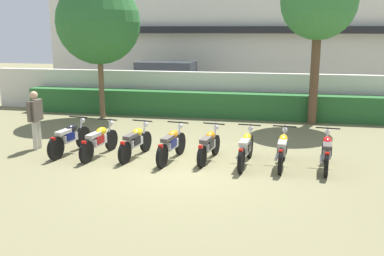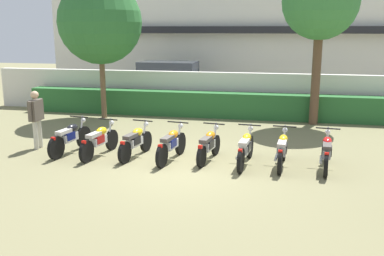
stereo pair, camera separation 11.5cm
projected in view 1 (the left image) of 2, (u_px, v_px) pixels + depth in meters
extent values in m
plane|color=olive|center=(184.00, 169.00, 10.92)|extent=(60.00, 60.00, 0.00)
cube|color=silver|center=(242.00, 35.00, 25.61)|extent=(21.06, 6.00, 6.12)
cube|color=black|center=(236.00, 30.00, 22.43)|extent=(17.69, 0.50, 0.36)
cube|color=silver|center=(222.00, 93.00, 17.79)|extent=(20.01, 0.30, 1.71)
cube|color=#28602D|center=(220.00, 105.00, 17.20)|extent=(16.01, 0.70, 0.98)
cube|color=#9EA3A8|center=(171.00, 86.00, 21.08)|extent=(4.52, 1.90, 1.00)
cube|color=#2D333D|center=(166.00, 68.00, 20.94)|extent=(2.72, 1.73, 0.65)
cylinder|color=black|center=(206.00, 92.00, 21.74)|extent=(0.68, 0.23, 0.68)
cylinder|color=black|center=(199.00, 98.00, 19.97)|extent=(0.68, 0.23, 0.68)
cylinder|color=black|center=(145.00, 90.00, 22.37)|extent=(0.68, 0.23, 0.68)
cylinder|color=black|center=(133.00, 96.00, 20.60)|extent=(0.68, 0.23, 0.68)
cylinder|color=brown|center=(101.00, 85.00, 16.92)|extent=(0.21, 0.21, 2.56)
sphere|color=#2D6B33|center=(98.00, 22.00, 16.39)|extent=(3.16, 3.16, 3.16)
cylinder|color=brown|center=(314.00, 77.00, 15.74)|extent=(0.32, 0.32, 3.42)
sphere|color=#387A3D|center=(319.00, 1.00, 15.15)|extent=(2.66, 2.66, 2.66)
cylinder|color=black|center=(83.00, 137.00, 12.81)|extent=(0.18, 0.65, 0.64)
cylinder|color=black|center=(56.00, 148.00, 11.62)|extent=(0.18, 0.65, 0.64)
cube|color=silver|center=(69.00, 138.00, 12.14)|extent=(0.29, 0.62, 0.22)
ellipsoid|color=black|center=(72.00, 128.00, 12.24)|extent=(0.28, 0.47, 0.22)
cube|color=beige|center=(63.00, 132.00, 11.88)|extent=(0.27, 0.54, 0.10)
cube|color=red|center=(53.00, 139.00, 11.47)|extent=(0.11, 0.09, 0.08)
cylinder|color=silver|center=(81.00, 127.00, 12.65)|extent=(0.08, 0.23, 0.65)
cylinder|color=black|center=(78.00, 117.00, 12.50)|extent=(0.60, 0.12, 0.04)
sphere|color=silver|center=(83.00, 120.00, 12.71)|extent=(0.14, 0.14, 0.14)
cylinder|color=silver|center=(60.00, 144.00, 11.97)|extent=(0.15, 0.55, 0.07)
cube|color=navy|center=(68.00, 136.00, 12.08)|extent=(0.29, 0.39, 0.20)
cylinder|color=black|center=(111.00, 140.00, 12.57)|extent=(0.17, 0.60, 0.60)
cylinder|color=black|center=(86.00, 152.00, 11.35)|extent=(0.17, 0.60, 0.60)
cube|color=silver|center=(98.00, 141.00, 11.88)|extent=(0.28, 0.62, 0.22)
ellipsoid|color=yellow|center=(101.00, 131.00, 11.98)|extent=(0.28, 0.47, 0.22)
cube|color=#B2ADA3|center=(93.00, 135.00, 11.62)|extent=(0.27, 0.54, 0.10)
cube|color=red|center=(84.00, 143.00, 11.19)|extent=(0.11, 0.09, 0.08)
cylinder|color=silver|center=(109.00, 130.00, 12.41)|extent=(0.08, 0.23, 0.65)
cylinder|color=black|center=(107.00, 119.00, 12.26)|extent=(0.60, 0.12, 0.04)
sphere|color=silver|center=(111.00, 123.00, 12.47)|extent=(0.14, 0.14, 0.14)
cylinder|color=silver|center=(90.00, 147.00, 11.71)|extent=(0.14, 0.55, 0.07)
cube|color=#A51414|center=(97.00, 139.00, 11.82)|extent=(0.29, 0.39, 0.20)
cylinder|color=black|center=(146.00, 141.00, 12.42)|extent=(0.18, 0.59, 0.59)
cylinder|color=black|center=(125.00, 153.00, 11.30)|extent=(0.18, 0.59, 0.59)
cube|color=silver|center=(135.00, 142.00, 11.78)|extent=(0.29, 0.62, 0.22)
ellipsoid|color=yellow|center=(137.00, 132.00, 11.89)|extent=(0.29, 0.47, 0.22)
cube|color=#4C4742|center=(130.00, 136.00, 11.53)|extent=(0.28, 0.55, 0.10)
cube|color=red|center=(123.00, 143.00, 11.15)|extent=(0.11, 0.09, 0.08)
cylinder|color=silver|center=(144.00, 131.00, 12.27)|extent=(0.09, 0.23, 0.65)
cylinder|color=black|center=(142.00, 121.00, 12.12)|extent=(0.60, 0.13, 0.04)
sphere|color=silver|center=(146.00, 124.00, 12.33)|extent=(0.14, 0.14, 0.14)
cylinder|color=silver|center=(127.00, 148.00, 11.62)|extent=(0.16, 0.55, 0.07)
cube|color=black|center=(134.00, 141.00, 11.73)|extent=(0.29, 0.39, 0.20)
cylinder|color=black|center=(180.00, 143.00, 12.15)|extent=(0.17, 0.62, 0.61)
cylinder|color=black|center=(162.00, 156.00, 10.96)|extent=(0.17, 0.62, 0.61)
cube|color=silver|center=(171.00, 144.00, 11.48)|extent=(0.28, 0.62, 0.22)
ellipsoid|color=orange|center=(173.00, 134.00, 11.58)|extent=(0.28, 0.47, 0.22)
cube|color=#4C4742|center=(168.00, 139.00, 11.22)|extent=(0.27, 0.54, 0.10)
cube|color=red|center=(160.00, 146.00, 10.81)|extent=(0.11, 0.09, 0.08)
cylinder|color=silver|center=(179.00, 133.00, 12.00)|extent=(0.08, 0.23, 0.65)
cylinder|color=black|center=(178.00, 122.00, 11.85)|extent=(0.60, 0.12, 0.04)
sphere|color=silver|center=(181.00, 126.00, 12.06)|extent=(0.14, 0.14, 0.14)
cylinder|color=silver|center=(163.00, 151.00, 11.32)|extent=(0.15, 0.55, 0.07)
cube|color=navy|center=(170.00, 143.00, 11.42)|extent=(0.29, 0.39, 0.20)
cylinder|color=black|center=(216.00, 145.00, 12.11)|extent=(0.17, 0.57, 0.56)
cylinder|color=black|center=(202.00, 157.00, 11.01)|extent=(0.17, 0.57, 0.56)
cube|color=silver|center=(209.00, 145.00, 11.48)|extent=(0.29, 0.62, 0.22)
ellipsoid|color=orange|center=(211.00, 136.00, 11.58)|extent=(0.28, 0.47, 0.22)
cube|color=#4C4742|center=(206.00, 140.00, 11.22)|extent=(0.28, 0.54, 0.10)
cube|color=red|center=(201.00, 147.00, 10.85)|extent=(0.11, 0.09, 0.08)
cylinder|color=silver|center=(215.00, 134.00, 11.96)|extent=(0.08, 0.23, 0.65)
cylinder|color=black|center=(214.00, 124.00, 11.80)|extent=(0.60, 0.13, 0.04)
sphere|color=silver|center=(216.00, 127.00, 12.02)|extent=(0.14, 0.14, 0.14)
cylinder|color=silver|center=(201.00, 152.00, 11.32)|extent=(0.15, 0.55, 0.07)
cube|color=black|center=(208.00, 144.00, 11.42)|extent=(0.29, 0.39, 0.20)
cylinder|color=black|center=(250.00, 146.00, 11.84)|extent=(0.14, 0.62, 0.61)
cylinder|color=black|center=(241.00, 161.00, 10.58)|extent=(0.14, 0.62, 0.61)
cube|color=silver|center=(246.00, 148.00, 11.13)|extent=(0.25, 0.62, 0.22)
ellipsoid|color=yellow|center=(247.00, 138.00, 11.24)|extent=(0.26, 0.46, 0.22)
cube|color=beige|center=(244.00, 142.00, 10.87)|extent=(0.25, 0.54, 0.10)
cube|color=red|center=(241.00, 151.00, 10.43)|extent=(0.11, 0.09, 0.08)
cylinder|color=silver|center=(250.00, 136.00, 11.69)|extent=(0.07, 0.23, 0.65)
cylinder|color=black|center=(250.00, 125.00, 11.53)|extent=(0.60, 0.09, 0.04)
sphere|color=silver|center=(251.00, 128.00, 11.75)|extent=(0.14, 0.14, 0.14)
cylinder|color=silver|center=(239.00, 155.00, 10.96)|extent=(0.12, 0.55, 0.07)
cube|color=black|center=(245.00, 147.00, 11.08)|extent=(0.27, 0.38, 0.20)
cylinder|color=black|center=(284.00, 148.00, 11.66)|extent=(0.13, 0.63, 0.62)
cylinder|color=black|center=(281.00, 162.00, 10.49)|extent=(0.13, 0.63, 0.62)
cube|color=silver|center=(282.00, 149.00, 10.99)|extent=(0.24, 0.61, 0.22)
ellipsoid|color=yellow|center=(283.00, 139.00, 11.10)|extent=(0.25, 0.45, 0.22)
cube|color=#B2ADA3|center=(282.00, 144.00, 10.73)|extent=(0.24, 0.53, 0.10)
cube|color=red|center=(281.00, 151.00, 10.33)|extent=(0.11, 0.09, 0.08)
cylinder|color=silver|center=(284.00, 137.00, 11.50)|extent=(0.07, 0.23, 0.65)
cylinder|color=black|center=(285.00, 126.00, 11.35)|extent=(0.60, 0.08, 0.04)
sphere|color=silver|center=(285.00, 130.00, 11.56)|extent=(0.14, 0.14, 0.14)
cylinder|color=silver|center=(277.00, 157.00, 10.82)|extent=(0.11, 0.55, 0.07)
cube|color=black|center=(282.00, 148.00, 10.93)|extent=(0.26, 0.38, 0.20)
cylinder|color=black|center=(326.00, 150.00, 11.45)|extent=(0.15, 0.63, 0.62)
cylinder|color=black|center=(326.00, 164.00, 10.29)|extent=(0.15, 0.63, 0.62)
cube|color=silver|center=(327.00, 152.00, 10.79)|extent=(0.26, 0.62, 0.22)
ellipsoid|color=red|center=(327.00, 141.00, 10.90)|extent=(0.26, 0.46, 0.22)
cube|color=#4C4742|center=(327.00, 146.00, 10.53)|extent=(0.25, 0.54, 0.10)
cube|color=red|center=(327.00, 154.00, 10.13)|extent=(0.11, 0.09, 0.08)
cylinder|color=silver|center=(327.00, 139.00, 11.30)|extent=(0.07, 0.23, 0.65)
cylinder|color=black|center=(328.00, 128.00, 11.14)|extent=(0.60, 0.09, 0.04)
sphere|color=silver|center=(327.00, 132.00, 11.36)|extent=(0.14, 0.14, 0.14)
cylinder|color=silver|center=(321.00, 159.00, 10.62)|extent=(0.12, 0.55, 0.07)
cube|color=black|center=(327.00, 150.00, 10.73)|extent=(0.27, 0.38, 0.20)
cylinder|color=beige|center=(39.00, 134.00, 12.77)|extent=(0.13, 0.13, 0.84)
cylinder|color=beige|center=(35.00, 136.00, 12.56)|extent=(0.13, 0.13, 0.84)
cube|color=brown|center=(35.00, 110.00, 12.51)|extent=(0.22, 0.49, 0.60)
cylinder|color=brown|center=(40.00, 108.00, 12.79)|extent=(0.09, 0.09, 0.57)
cylinder|color=brown|center=(29.00, 112.00, 12.22)|extent=(0.09, 0.09, 0.57)
sphere|color=tan|center=(34.00, 95.00, 12.41)|extent=(0.23, 0.23, 0.23)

